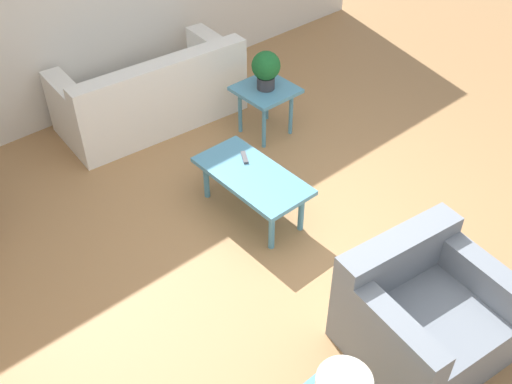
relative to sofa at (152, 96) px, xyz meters
The scene contains 7 objects.
ground_plane 2.39m from the sofa, behind, with size 14.00×14.00×0.00m, color #A87A4C.
sofa is the anchor object (origin of this frame).
armchair 3.52m from the sofa, behind, with size 1.01×1.06×0.78m.
coffee_table 1.76m from the sofa, behind, with size 1.03×0.51×0.42m.
side_table_plant 1.18m from the sofa, 141.52° to the right, with size 0.53×0.53×0.51m.
potted_plant 1.25m from the sofa, 141.52° to the right, with size 0.28×0.28×0.38m.
remote_control 1.56m from the sofa, behind, with size 0.16×0.11×0.02m.
Camera 1 is at (-2.30, 2.66, 3.50)m, focal length 42.00 mm.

